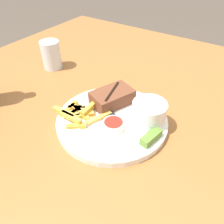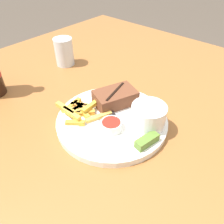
# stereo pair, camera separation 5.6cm
# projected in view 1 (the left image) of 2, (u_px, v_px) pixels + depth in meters

# --- Properties ---
(dining_table) EXTENTS (1.37, 1.35, 0.73)m
(dining_table) POSITION_uv_depth(u_px,v_px,m) (112.00, 139.00, 0.62)
(dining_table) COLOR #935B2D
(dining_table) RESTS_ON ground_plane
(dinner_plate) EXTENTS (0.29, 0.29, 0.02)m
(dinner_plate) POSITION_uv_depth(u_px,v_px,m) (112.00, 120.00, 0.58)
(dinner_plate) COLOR white
(dinner_plate) RESTS_ON dining_table
(steak_portion) EXTENTS (0.13, 0.11, 0.04)m
(steak_portion) POSITION_uv_depth(u_px,v_px,m) (112.00, 97.00, 0.61)
(steak_portion) COLOR brown
(steak_portion) RESTS_ON dinner_plate
(fries_pile) EXTENTS (0.13, 0.13, 0.02)m
(fries_pile) POSITION_uv_depth(u_px,v_px,m) (78.00, 113.00, 0.57)
(fries_pile) COLOR gold
(fries_pile) RESTS_ON dinner_plate
(coleslaw_cup) EXTENTS (0.08, 0.08, 0.06)m
(coleslaw_cup) POSITION_uv_depth(u_px,v_px,m) (149.00, 112.00, 0.54)
(coleslaw_cup) COLOR white
(coleslaw_cup) RESTS_ON dinner_plate
(dipping_sauce_cup) EXTENTS (0.05, 0.05, 0.02)m
(dipping_sauce_cup) POSITION_uv_depth(u_px,v_px,m) (113.00, 125.00, 0.53)
(dipping_sauce_cup) COLOR silver
(dipping_sauce_cup) RESTS_ON dinner_plate
(pickle_spear) EXTENTS (0.06, 0.03, 0.02)m
(pickle_spear) POSITION_uv_depth(u_px,v_px,m) (151.00, 137.00, 0.50)
(pickle_spear) COLOR #567A2D
(pickle_spear) RESTS_ON dinner_plate
(fork_utensil) EXTENTS (0.12, 0.08, 0.00)m
(fork_utensil) POSITION_uv_depth(u_px,v_px,m) (85.00, 126.00, 0.54)
(fork_utensil) COLOR #B7B7BC
(fork_utensil) RESTS_ON dinner_plate
(knife_utensil) EXTENTS (0.09, 0.16, 0.01)m
(knife_utensil) POSITION_uv_depth(u_px,v_px,m) (108.00, 109.00, 0.59)
(knife_utensil) COLOR #B7B7BC
(knife_utensil) RESTS_ON dinner_plate
(drinking_glass) EXTENTS (0.07, 0.07, 0.10)m
(drinking_glass) POSITION_uv_depth(u_px,v_px,m) (51.00, 55.00, 0.78)
(drinking_glass) COLOR silver
(drinking_glass) RESTS_ON dining_table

